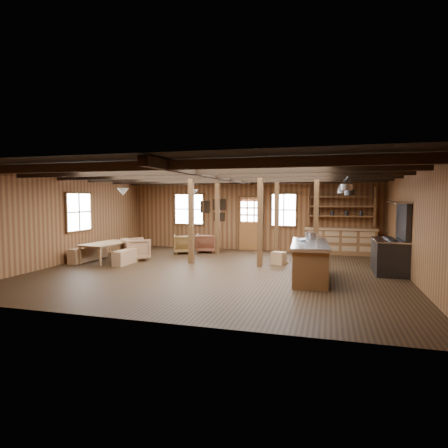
{
  "coord_description": "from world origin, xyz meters",
  "views": [
    {
      "loc": [
        2.99,
        -10.05,
        2.07
      ],
      "look_at": [
        -0.19,
        1.22,
        1.25
      ],
      "focal_mm": 30.0,
      "sensor_mm": 36.0,
      "label": 1
    }
  ],
  "objects": [
    {
      "name": "armchair_c",
      "position": [
        -3.16,
        1.0,
        0.37
      ],
      "size": [
        1.13,
        1.13,
        0.74
      ],
      "primitive_type": "imported",
      "rotation": [
        0.0,
        0.0,
        2.38
      ],
      "color": "#8C6040",
      "rests_on": "floor"
    },
    {
      "name": "window_back_right",
      "position": [
        1.3,
        4.46,
        1.6
      ],
      "size": [
        1.02,
        0.06,
        1.32
      ],
      "color": "white",
      "rests_on": "wall_back"
    },
    {
      "name": "armchair_a",
      "position": [
        -2.21,
        2.89,
        0.35
      ],
      "size": [
        0.98,
        0.99,
        0.69
      ],
      "primitive_type": "imported",
      "rotation": [
        0.0,
        0.0,
        3.56
      ],
      "color": "brown",
      "rests_on": "floor"
    },
    {
      "name": "bench_aisle",
      "position": [
        -3.11,
        0.53,
        0.23
      ],
      "size": [
        0.31,
        1.64,
        0.45
      ],
      "primitive_type": "cube",
      "color": "#9B6C46",
      "rests_on": "floor"
    },
    {
      "name": "bowl",
      "position": [
        2.33,
        -0.18,
        0.97
      ],
      "size": [
        0.29,
        0.29,
        0.06
      ],
      "primitive_type": "imported",
      "rotation": [
        0.0,
        0.0,
        0.24
      ],
      "color": "silver",
      "rests_on": "kitchen_island"
    },
    {
      "name": "step_stool",
      "position": [
        1.51,
        1.48,
        0.2
      ],
      "size": [
        0.53,
        0.47,
        0.4
      ],
      "primitive_type": "cube",
      "rotation": [
        0.0,
        0.0,
        -0.4
      ],
      "color": "#9B6C46",
      "rests_on": "floor"
    },
    {
      "name": "notice_boards",
      "position": [
        -1.5,
        4.46,
        1.64
      ],
      "size": [
        1.08,
        0.03,
        0.9
      ],
      "color": "beige",
      "rests_on": "wall_back"
    },
    {
      "name": "kitchen_island",
      "position": [
        2.54,
        -0.44,
        0.48
      ],
      "size": [
        1.04,
        2.55,
        1.2
      ],
      "rotation": [
        0.0,
        0.0,
        0.06
      ],
      "color": "brown",
      "rests_on": "floor"
    },
    {
      "name": "ceiling_joists",
      "position": [
        0.0,
        0.18,
        2.68
      ],
      "size": [
        9.8,
        8.82,
        0.18
      ],
      "color": "black",
      "rests_on": "ceiling"
    },
    {
      "name": "pot_rack",
      "position": [
        3.39,
        0.23,
        2.29
      ],
      "size": [
        0.4,
        3.0,
        0.44
      ],
      "color": "#2A2B2D",
      "rests_on": "ceiling"
    },
    {
      "name": "bench_wall",
      "position": [
        -4.65,
        0.53,
        0.23
      ],
      "size": [
        0.32,
        1.71,
        0.47
      ],
      "primitive_type": "cube",
      "color": "#9B6C46",
      "rests_on": "floor"
    },
    {
      "name": "armchair_b",
      "position": [
        -1.48,
        3.38,
        0.35
      ],
      "size": [
        0.87,
        0.88,
        0.69
      ],
      "primitive_type": "imported",
      "rotation": [
        0.0,
        0.0,
        3.33
      ],
      "color": "brown",
      "rests_on": "floor"
    },
    {
      "name": "dining_table",
      "position": [
        -3.9,
        0.53,
        0.31
      ],
      "size": [
        1.19,
        1.85,
        0.61
      ],
      "primitive_type": "imported",
      "rotation": [
        0.0,
        0.0,
        1.44
      ],
      "color": "olive",
      "rests_on": "floor"
    },
    {
      "name": "window_left",
      "position": [
        -4.96,
        0.5,
        1.6
      ],
      "size": [
        0.14,
        1.24,
        1.32
      ],
      "color": "white",
      "rests_on": "wall_back"
    },
    {
      "name": "window_back_left",
      "position": [
        -2.6,
        4.46,
        1.6
      ],
      "size": [
        1.32,
        0.06,
        1.32
      ],
      "color": "white",
      "rests_on": "wall_back"
    },
    {
      "name": "back_counter",
      "position": [
        3.4,
        4.2,
        0.6
      ],
      "size": [
        2.55,
        0.6,
        2.45
      ],
      "color": "brown",
      "rests_on": "floor"
    },
    {
      "name": "room",
      "position": [
        0.0,
        0.0,
        1.4
      ],
      "size": [
        10.04,
        9.04,
        2.84
      ],
      "color": "black",
      "rests_on": "ground"
    },
    {
      "name": "commercial_range",
      "position": [
        4.65,
        0.95,
        0.64
      ],
      "size": [
        0.82,
        1.6,
        1.97
      ],
      "color": "#2A2B2D",
      "rests_on": "floor"
    },
    {
      "name": "back_door",
      "position": [
        0.0,
        4.45,
        0.88
      ],
      "size": [
        1.02,
        0.08,
        2.15
      ],
      "color": "brown",
      "rests_on": "floor"
    },
    {
      "name": "counter_pot",
      "position": [
        2.5,
        0.46,
        1.03
      ],
      "size": [
        0.3,
        0.3,
        0.18
      ],
      "primitive_type": "cylinder",
      "color": "silver",
      "rests_on": "kitchen_island"
    },
    {
      "name": "pendant_lamps",
      "position": [
        -2.25,
        1.0,
        2.25
      ],
      "size": [
        1.86,
        2.36,
        0.66
      ],
      "color": "#2A2B2D",
      "rests_on": "ceiling"
    },
    {
      "name": "timber_posts",
      "position": [
        0.52,
        2.08,
        1.4
      ],
      "size": [
        3.95,
        2.35,
        2.8
      ],
      "color": "#432813",
      "rests_on": "floor"
    }
  ]
}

